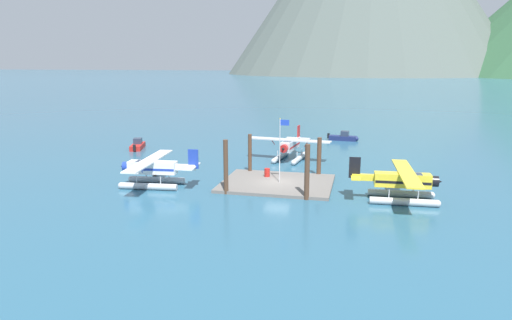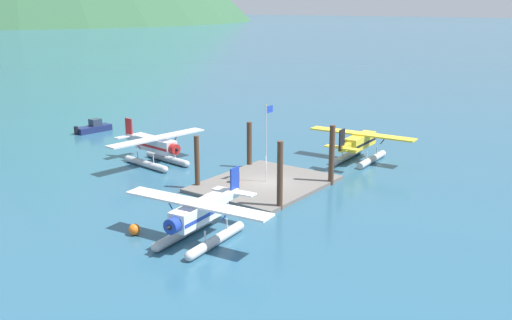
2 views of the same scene
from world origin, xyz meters
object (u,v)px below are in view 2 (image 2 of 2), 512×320
object	(u,v)px
flagpole	(267,134)
mooring_buoy	(134,229)
boat_navy_open_north	(94,128)
fuel_drum	(236,177)
seaplane_silver_bow_centre	(156,148)
seaplane_yellow_stbd_aft	(360,145)
seaplane_white_port_aft	(199,218)

from	to	relation	value
flagpole	mooring_buoy	distance (m)	14.57
boat_navy_open_north	fuel_drum	bearing A→B (deg)	-104.45
mooring_buoy	seaplane_silver_bow_centre	bearing A→B (deg)	40.59
flagpole	fuel_drum	size ratio (longest dim) A/B	7.35
fuel_drum	seaplane_silver_bow_centre	xyz separation A→B (m)	(0.82, 10.06, 0.84)
seaplane_silver_bow_centre	seaplane_yellow_stbd_aft	xyz separation A→B (m)	(12.37, -14.79, 0.00)
seaplane_yellow_stbd_aft	fuel_drum	bearing A→B (deg)	160.29
fuel_drum	seaplane_silver_bow_centre	distance (m)	10.13
seaplane_white_port_aft	seaplane_silver_bow_centre	size ratio (longest dim) A/B	1.00
mooring_buoy	seaplane_yellow_stbd_aft	distance (m)	25.72
seaplane_silver_bow_centre	boat_navy_open_north	xyz separation A→B (m)	(5.99, 16.36, -1.09)
mooring_buoy	seaplane_white_port_aft	bearing A→B (deg)	-66.84
seaplane_white_port_aft	fuel_drum	bearing A→B (deg)	26.52
boat_navy_open_north	seaplane_white_port_aft	bearing A→B (deg)	-118.65
fuel_drum	boat_navy_open_north	world-z (taller)	boat_navy_open_north
fuel_drum	mooring_buoy	bearing A→B (deg)	-174.72
fuel_drum	seaplane_yellow_stbd_aft	bearing A→B (deg)	-19.71
flagpole	boat_navy_open_north	size ratio (longest dim) A/B	1.32
seaplane_yellow_stbd_aft	seaplane_white_port_aft	bearing A→B (deg)	-178.76
flagpole	seaplane_white_port_aft	xyz separation A→B (m)	(-12.27, -3.38, -2.72)
flagpole	seaplane_yellow_stbd_aft	size ratio (longest dim) A/B	0.62
fuel_drum	seaplane_white_port_aft	world-z (taller)	seaplane_white_port_aft
flagpole	fuel_drum	world-z (taller)	flagpole
mooring_buoy	boat_navy_open_north	xyz separation A→B (m)	(19.06, 27.56, 0.11)
seaplane_white_port_aft	flagpole	bearing A→B (deg)	15.41
flagpole	boat_navy_open_north	distance (m)	28.98
seaplane_white_port_aft	seaplane_yellow_stbd_aft	world-z (taller)	same
flagpole	seaplane_silver_bow_centre	size ratio (longest dim) A/B	0.62
seaplane_silver_bow_centre	seaplane_yellow_stbd_aft	size ratio (longest dim) A/B	1.00
mooring_buoy	seaplane_yellow_stbd_aft	size ratio (longest dim) A/B	0.07
mooring_buoy	seaplane_yellow_stbd_aft	bearing A→B (deg)	-8.04
mooring_buoy	boat_navy_open_north	distance (m)	33.50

